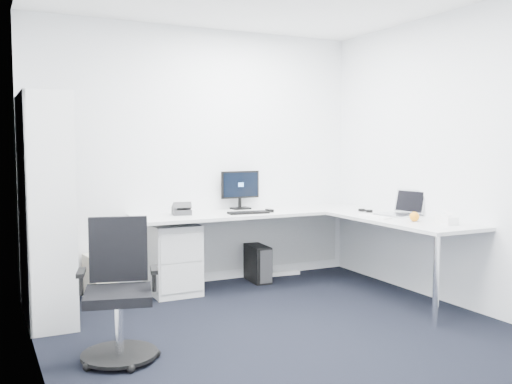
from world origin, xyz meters
name	(u,v)px	position (x,y,z in m)	size (l,w,h in m)	color
ground	(300,342)	(0.00, 0.00, 0.00)	(4.20, 4.20, 0.00)	black
wall_back	(200,157)	(0.00, 2.10, 1.35)	(3.60, 0.02, 2.70)	white
wall_left	(39,167)	(-1.80, 0.00, 1.35)	(0.02, 4.20, 2.70)	white
wall_right	(479,160)	(1.80, 0.00, 1.35)	(0.02, 4.20, 2.70)	white
l_desk	(276,253)	(0.55, 1.40, 0.39)	(2.68, 1.50, 0.78)	silver
drawer_pedestal	(173,258)	(-0.41, 1.81, 0.35)	(0.45, 0.57, 0.70)	silver
bookshelf	(45,208)	(-1.62, 1.45, 0.95)	(0.37, 0.95, 1.90)	silver
task_chair	(118,291)	(-1.30, 0.24, 0.48)	(0.54, 0.54, 0.97)	black
black_pc_tower	(258,263)	(0.57, 1.87, 0.20)	(0.18, 0.40, 0.39)	black
beige_pc_tower	(99,278)	(-1.12, 1.85, 0.21)	(0.20, 0.45, 0.42)	beige
power_strip	(284,273)	(0.97, 1.99, 0.02)	(0.37, 0.06, 0.04)	white
monitor	(241,190)	(0.43, 2.01, 1.00)	(0.45, 0.14, 0.43)	black
black_keyboard	(248,213)	(0.34, 1.60, 0.79)	(0.41, 0.15, 0.02)	black
mouse	(270,211)	(0.59, 1.62, 0.80)	(0.06, 0.09, 0.03)	black
desk_phone	(182,209)	(-0.30, 1.81, 0.84)	(0.18, 0.18, 0.12)	#2F3032
laptop	(396,203)	(1.55, 0.79, 0.91)	(0.36, 0.35, 0.26)	silver
white_keyboard	(375,216)	(1.31, 0.81, 0.79)	(0.11, 0.39, 0.01)	white
headphones	(365,210)	(1.50, 1.21, 0.80)	(0.11, 0.17, 0.04)	black
orange_fruit	(414,217)	(1.44, 0.39, 0.83)	(0.09, 0.09, 0.09)	orange
tissue_box	(447,220)	(1.57, 0.13, 0.82)	(0.11, 0.20, 0.07)	white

